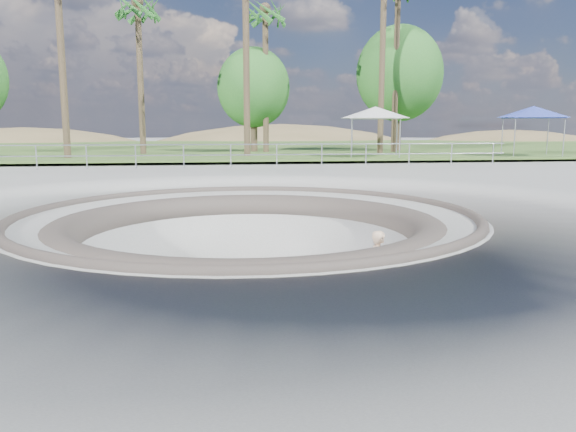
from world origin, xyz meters
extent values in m
plane|color=#A7A7A2|center=(0.00, 0.00, 0.00)|extent=(180.00, 180.00, 0.00)
torus|color=#A7A7A2|center=(0.00, 0.00, -2.00)|extent=(14.00, 14.00, 4.00)
cylinder|color=#A7A7A2|center=(0.00, 0.00, -1.95)|extent=(6.60, 6.60, 0.10)
torus|color=#483E3A|center=(0.00, 0.00, -0.02)|extent=(10.24, 10.24, 0.24)
torus|color=#483E3A|center=(0.00, 0.00, -0.45)|extent=(8.91, 8.91, 0.81)
cube|color=#3D5C25|center=(0.00, 34.00, 0.22)|extent=(180.00, 36.00, 0.12)
ellipsoid|color=brown|center=(-22.00, 55.00, -6.44)|extent=(50.40, 36.00, 23.40)
ellipsoid|color=brown|center=(8.00, 60.00, -7.87)|extent=(61.60, 44.00, 28.60)
ellipsoid|color=brown|center=(35.00, 52.00, -5.36)|extent=(42.00, 30.00, 19.50)
cylinder|color=#999DA2|center=(0.00, 12.00, 1.17)|extent=(25.00, 0.05, 0.05)
cylinder|color=#999DA2|center=(0.00, 12.00, 0.72)|extent=(25.00, 0.05, 0.05)
cube|color=#98673D|center=(2.70, -1.20, -1.82)|extent=(0.85, 0.39, 0.02)
cylinder|color=#ABACB0|center=(2.70, -1.20, -1.86)|extent=(0.07, 0.17, 0.04)
cylinder|color=#ABACB0|center=(2.70, -1.20, -1.86)|extent=(0.07, 0.17, 0.04)
cylinder|color=beige|center=(2.70, -1.20, -1.87)|extent=(0.07, 0.04, 0.06)
cylinder|color=beige|center=(2.70, -1.20, -1.87)|extent=(0.07, 0.04, 0.06)
cylinder|color=beige|center=(2.70, -1.20, -1.87)|extent=(0.07, 0.04, 0.06)
cylinder|color=beige|center=(2.70, -1.20, -1.87)|extent=(0.07, 0.04, 0.06)
imported|color=#DBB38D|center=(2.70, -1.20, -1.01)|extent=(0.40, 0.59, 1.61)
cylinder|color=#999DA2|center=(6.92, 16.90, 1.28)|extent=(0.06, 0.06, 2.01)
cylinder|color=#999DA2|center=(9.47, 16.90, 1.28)|extent=(0.06, 0.06, 2.01)
cylinder|color=#999DA2|center=(6.92, 19.45, 1.28)|extent=(0.06, 0.06, 2.01)
cylinder|color=#999DA2|center=(9.47, 19.45, 1.28)|extent=(0.06, 0.06, 2.01)
cube|color=silver|center=(8.19, 18.18, 2.38)|extent=(3.34, 3.34, 0.08)
cone|color=silver|center=(8.19, 18.18, 2.70)|extent=(5.24, 5.24, 0.64)
cylinder|color=#999DA2|center=(16.12, 16.69, 1.31)|extent=(0.06, 0.06, 2.05)
cylinder|color=#999DA2|center=(18.73, 16.69, 1.31)|extent=(0.06, 0.06, 2.05)
cylinder|color=#999DA2|center=(16.12, 19.31, 1.31)|extent=(0.06, 0.06, 2.05)
cylinder|color=#999DA2|center=(18.73, 19.31, 1.31)|extent=(0.06, 0.06, 2.05)
cube|color=#3144B1|center=(17.42, 18.00, 2.43)|extent=(3.39, 3.39, 0.08)
cone|color=#3144B1|center=(17.42, 18.00, 2.75)|extent=(5.38, 5.38, 0.65)
cylinder|color=brown|center=(-8.43, 18.82, 5.22)|extent=(0.36, 0.36, 10.09)
cylinder|color=brown|center=(-4.97, 22.78, 4.69)|extent=(0.36, 0.36, 9.05)
cylinder|color=brown|center=(1.16, 19.51, 5.55)|extent=(0.36, 0.36, 10.76)
cylinder|color=brown|center=(2.65, 24.01, 4.73)|extent=(0.36, 0.36, 9.12)
cylinder|color=brown|center=(9.59, 21.78, 5.64)|extent=(0.36, 0.36, 10.95)
cylinder|color=brown|center=(10.95, 23.26, 5.59)|extent=(0.36, 0.36, 10.84)
cylinder|color=brown|center=(1.96, 25.09, 2.16)|extent=(0.44, 0.44, 3.98)
ellipsoid|color=#246622|center=(1.96, 25.09, 4.44)|extent=(4.76, 4.33, 5.19)
cylinder|color=brown|center=(11.91, 25.37, 2.64)|extent=(0.44, 0.44, 4.95)
ellipsoid|color=#246622|center=(11.91, 25.37, 5.47)|extent=(5.91, 5.37, 6.44)
camera|label=1|loc=(-0.73, -12.41, 1.96)|focal=35.00mm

